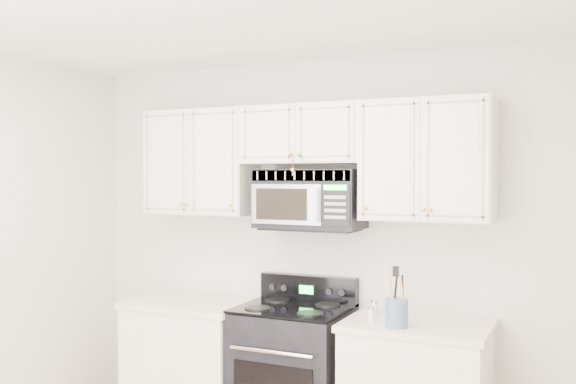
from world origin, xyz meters
The scene contains 8 objects.
room centered at (0.00, 0.00, 1.30)m, with size 3.51×3.51×2.61m.
base_cabinet_left centered at (-0.80, 1.44, 0.43)m, with size 0.86×0.65×0.92m.
range centered at (-0.03, 1.45, 0.48)m, with size 0.71×0.65×1.11m.
upper_cabinets centered at (0.00, 1.58, 1.93)m, with size 2.44×0.37×0.75m.
microwave centered at (0.04, 1.57, 1.65)m, with size 0.71×0.40×0.39m.
utensil_crock centered at (0.72, 1.24, 1.01)m, with size 0.13×0.13×0.35m.
shaker_salt centered at (0.53, 1.45, 0.98)m, with size 0.05×0.05×0.11m.
shaker_pepper centered at (0.55, 1.31, 0.97)m, with size 0.04×0.04×0.09m.
Camera 1 is at (1.71, -2.37, 1.80)m, focal length 40.00 mm.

